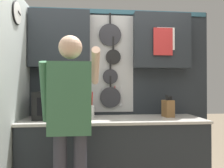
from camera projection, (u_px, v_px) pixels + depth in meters
base_cabinet_counter at (114, 156)px, 2.61m from camera, size 2.13×0.66×0.90m
back_wall_unit at (112, 72)px, 2.91m from camera, size 2.70×0.23×2.31m
side_wall at (7, 98)px, 2.14m from camera, size 0.07×1.60×2.31m
microwave at (59, 105)px, 2.61m from camera, size 0.53×0.39×0.32m
knife_block at (168, 108)px, 2.74m from camera, size 0.13×0.16×0.28m
utensil_crock at (89, 110)px, 2.64m from camera, size 0.12×0.12×0.32m
person at (70, 113)px, 1.98m from camera, size 0.54×0.63×1.74m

